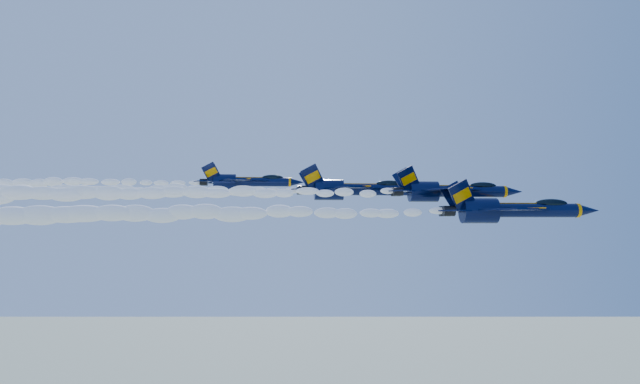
{
  "coord_description": "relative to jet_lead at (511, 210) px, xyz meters",
  "views": [
    {
      "loc": [
        -12.38,
        -78.89,
        148.27
      ],
      "look_at": [
        -4.67,
        -0.27,
        152.37
      ],
      "focal_mm": 35.0,
      "sensor_mm": 36.0,
      "label": 1
    }
  ],
  "objects": [
    {
      "name": "jet_third",
      "position": [
        -15.08,
        15.58,
        3.09
      ],
      "size": [
        18.01,
        14.77,
        6.69
      ],
      "color": "black"
    },
    {
      "name": "jet_fourth",
      "position": [
        -29.89,
        25.17,
        4.68
      ],
      "size": [
        15.29,
        12.54,
        5.68
      ],
      "color": "black"
    },
    {
      "name": "smoke_trail_jet_fourth",
      "position": [
        -63.7,
        25.17,
        4.2
      ],
      "size": [
        54.54,
        2.07,
        1.86
      ],
      "primitive_type": "ellipsoid",
      "color": "white"
    },
    {
      "name": "jet_second",
      "position": [
        -5.12,
        5.96,
        2.4
      ],
      "size": [
        16.11,
        13.22,
        5.99
      ],
      "color": "black"
    },
    {
      "name": "smoke_trail_jet_lead",
      "position": [
        -35.08,
        -0.0,
        -0.5
      ],
      "size": [
        54.54,
        2.47,
        2.23
      ],
      "primitive_type": "ellipsoid",
      "color": "white"
    },
    {
      "name": "smoke_trail_jet_third",
      "position": [
        -50.04,
        15.58,
        2.59
      ],
      "size": [
        54.54,
        2.44,
        2.19
      ],
      "primitive_type": "ellipsoid",
      "color": "white"
    },
    {
      "name": "smoke_trail_jet_second",
      "position": [
        -39.28,
        5.96,
        1.91
      ],
      "size": [
        54.54,
        2.18,
        1.96
      ],
      "primitive_type": "ellipsoid",
      "color": "white"
    },
    {
      "name": "jet_lead",
      "position": [
        0.0,
        0.0,
        0.0
      ],
      "size": [
        18.27,
        14.98,
        6.79
      ],
      "color": "black"
    }
  ]
}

